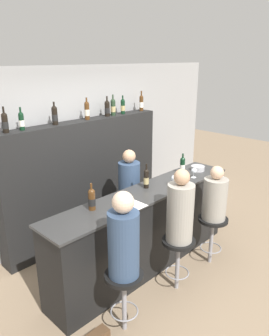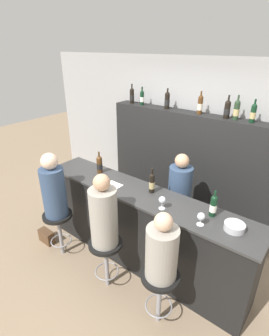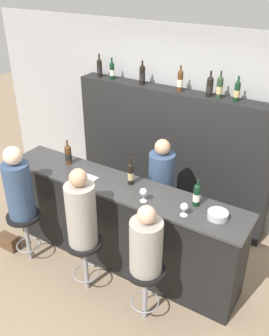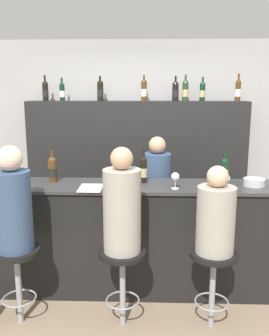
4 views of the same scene
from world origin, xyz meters
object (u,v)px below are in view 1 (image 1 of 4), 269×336
(wine_bottle_backbar_1, at_px, (21,121))
(metal_bowl, at_px, (198,168))
(wine_bottle_backbar_5, at_px, (113,107))
(wine_bottle_backbar_7, at_px, (141,103))
(bartender, at_px, (129,203))
(wine_bottle_counter_1, at_px, (146,178))
(guest_seated_middle, at_px, (180,210))
(wine_bottle_counter_2, at_px, (182,165))
(bar_stool_left, at_px, (124,286))
(guest_seated_left, at_px, (123,239))
(wine_glass_0, at_px, (174,178))
(bar_stool_right, at_px, (212,228))
(wine_bottle_backbar_0, at_px, (5,122))
(wine_glass_1, at_px, (194,171))
(bar_stool_middle, at_px, (178,250))
(wine_bottle_backbar_2, at_px, (55,115))
(wine_bottle_backbar_3, at_px, (87,110))
(wine_bottle_backbar_6, at_px, (123,106))
(guest_seated_right, at_px, (215,197))

(wine_bottle_backbar_1, xyz_separation_m, metal_bowl, (2.08, -1.25, -0.83))
(wine_bottle_backbar_5, distance_m, wine_bottle_backbar_7, 0.64)
(bartender, bearing_deg, wine_bottle_counter_1, -107.40)
(guest_seated_middle, bearing_deg, wine_bottle_counter_1, 76.11)
(wine_bottle_counter_1, relative_size, wine_bottle_counter_2, 1.09)
(bar_stool_left, bearing_deg, guest_seated_left, 180.00)
(wine_glass_0, relative_size, bar_stool_right, 0.23)
(guest_seated_middle, bearing_deg, wine_bottle_backbar_0, 120.33)
(wine_bottle_counter_1, height_order, bartender, bartender)
(wine_bottle_backbar_0, xyz_separation_m, wine_glass_1, (1.99, -1.39, -0.78))
(wine_bottle_backbar_7, distance_m, bar_stool_middle, 2.68)
(wine_bottle_backbar_0, distance_m, wine_bottle_backbar_7, 2.39)
(wine_glass_0, height_order, guest_seated_middle, guest_seated_middle)
(wine_bottle_backbar_2, height_order, metal_bowl, wine_bottle_backbar_2)
(wine_bottle_backbar_7, height_order, bar_stool_left, wine_bottle_backbar_7)
(wine_bottle_counter_2, relative_size, bartender, 0.20)
(wine_bottle_backbar_5, bearing_deg, wine_bottle_backbar_3, -180.00)
(wine_bottle_backbar_6, relative_size, bartender, 0.20)
(wine_bottle_backbar_0, xyz_separation_m, wine_bottle_backbar_7, (2.39, 0.00, 0.01))
(wine_bottle_backbar_5, bearing_deg, wine_bottle_backbar_0, 180.00)
(wine_bottle_backbar_0, bearing_deg, wine_bottle_backbar_2, 0.00)
(wine_bottle_backbar_3, bearing_deg, wine_bottle_backbar_1, 180.00)
(wine_bottle_counter_2, bearing_deg, wine_bottle_backbar_3, 124.26)
(wine_bottle_backbar_7, height_order, guest_seated_middle, wine_bottle_backbar_7)
(wine_bottle_backbar_1, height_order, bar_stool_right, wine_bottle_backbar_1)
(wine_bottle_backbar_6, xyz_separation_m, bar_stool_left, (-1.77, -1.84, -1.43))
(wine_glass_1, bearing_deg, wine_bottle_backbar_5, 100.31)
(wine_bottle_backbar_2, xyz_separation_m, bar_stool_left, (-0.51, -1.84, -1.44))
(wine_bottle_backbar_0, distance_m, guest_seated_left, 2.05)
(wine_bottle_backbar_0, relative_size, wine_bottle_backbar_5, 0.98)
(wine_bottle_backbar_0, relative_size, guest_seated_right, 0.43)
(wine_bottle_counter_2, distance_m, wine_bottle_backbar_2, 1.92)
(wine_bottle_backbar_1, height_order, wine_bottle_backbar_7, wine_bottle_backbar_7)
(wine_bottle_counter_1, xyz_separation_m, bar_stool_left, (-1.06, -0.67, -0.69))
(bar_stool_right, bearing_deg, bar_stool_middle, 180.00)
(wine_bottle_backbar_0, distance_m, bar_stool_right, 2.96)
(wine_bottle_counter_1, relative_size, guest_seated_middle, 0.37)
(bartender, bearing_deg, bar_stool_right, -68.44)
(wine_bottle_counter_1, distance_m, wine_bottle_backbar_1, 1.72)
(wine_bottle_backbar_0, xyz_separation_m, guest_seated_right, (1.83, -1.84, -0.98))
(wine_bottle_backbar_5, xyz_separation_m, bartender, (-0.36, -0.71, -1.28))
(wine_bottle_backbar_5, height_order, wine_glass_0, wine_bottle_backbar_5)
(wine_bottle_counter_1, xyz_separation_m, wine_bottle_backbar_3, (-0.01, 1.16, 0.75))
(bartender, bearing_deg, wine_bottle_backbar_0, 153.01)
(wine_bottle_counter_2, distance_m, wine_bottle_backbar_0, 2.45)
(wine_bottle_counter_2, relative_size, wine_glass_0, 1.96)
(wine_bottle_backbar_7, xyz_separation_m, wine_glass_0, (-0.85, -1.39, -0.77))
(bar_stool_right, bearing_deg, wine_glass_1, 70.31)
(wine_glass_0, height_order, metal_bowl, wine_glass_0)
(wine_bottle_counter_1, xyz_separation_m, bar_stool_middle, (-0.17, -0.67, -0.69))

